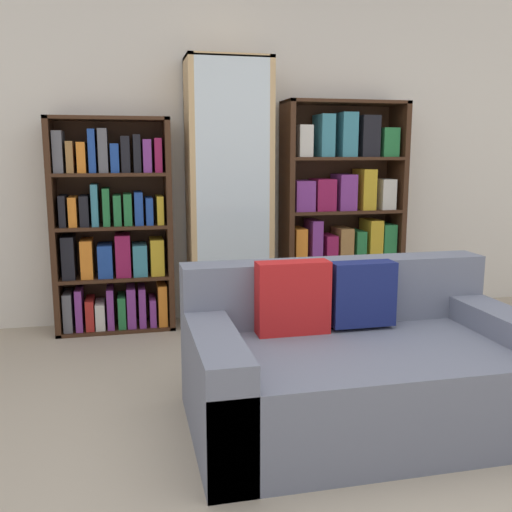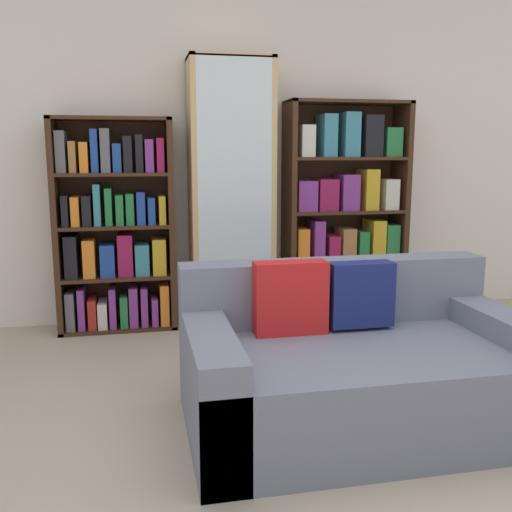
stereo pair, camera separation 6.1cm
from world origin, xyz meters
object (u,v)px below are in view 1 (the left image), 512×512
bookshelf_left (113,232)px  bookshelf_right (342,216)px  display_cabinet (229,195)px  couch (358,368)px  wine_bottle (355,331)px

bookshelf_left → bookshelf_right: size_ratio=0.92×
bookshelf_left → display_cabinet: display_cabinet is taller
bookshelf_left → display_cabinet: 0.89m
bookshelf_left → bookshelf_right: (1.76, -0.00, 0.07)m
couch → bookshelf_left: bearing=123.1°
couch → display_cabinet: bearing=99.9°
wine_bottle → display_cabinet: bearing=127.9°
couch → bookshelf_left: size_ratio=1.06×
bookshelf_left → display_cabinet: (0.85, -0.02, 0.25)m
display_cabinet → bookshelf_right: display_cabinet is taller
bookshelf_right → wine_bottle: 1.12m
couch → wine_bottle: couch is taller
bookshelf_right → wine_bottle: size_ratio=4.66×
display_cabinet → bookshelf_right: size_ratio=1.17×
couch → display_cabinet: (-0.31, 1.77, 0.71)m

